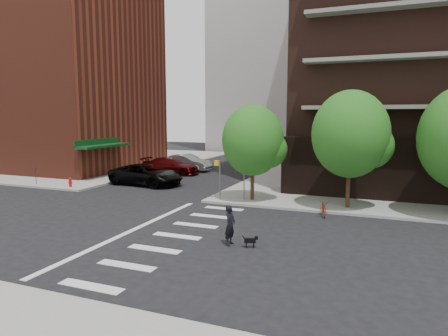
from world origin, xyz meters
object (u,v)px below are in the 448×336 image
object	(u,v)px
fire_hydrant	(70,182)
scooter	(324,208)
dog_walker	(230,225)
parked_car_silver	(187,162)
parked_car_maroon	(171,166)
parked_car_black	(146,175)

from	to	relation	value
fire_hydrant	scooter	world-z (taller)	scooter
dog_walker	parked_car_silver	bearing A→B (deg)	36.55
parked_car_maroon	scooter	bearing A→B (deg)	-129.44
fire_hydrant	parked_car_silver	world-z (taller)	parked_car_silver
parked_car_maroon	parked_car_silver	size ratio (longest dim) A/B	1.07
parked_car_maroon	scooter	distance (m)	19.35
parked_car_maroon	scooter	world-z (taller)	parked_car_maroon
fire_hydrant	scooter	size ratio (longest dim) A/B	0.41
fire_hydrant	parked_car_maroon	xyz separation A→B (m)	(3.43, 9.66, 0.25)
fire_hydrant	parked_car_black	xyz separation A→B (m)	(4.54, 3.63, 0.31)
parked_car_silver	scooter	size ratio (longest dim) A/B	2.92
parked_car_silver	scooter	bearing A→B (deg)	-127.34
parked_car_black	scooter	size ratio (longest dim) A/B	3.49
parked_car_silver	dog_walker	bearing A→B (deg)	-144.62
parked_car_black	dog_walker	distance (m)	16.56
parked_car_maroon	parked_car_silver	xyz separation A→B (m)	(0.35, 2.80, 0.05)
parked_car_maroon	parked_car_silver	bearing A→B (deg)	-12.13
parked_car_black	scooter	bearing A→B (deg)	-102.66
parked_car_black	scooter	xyz separation A→B (m)	(14.84, -4.93, -0.39)
parked_car_black	scooter	world-z (taller)	parked_car_black
parked_car_black	parked_car_maroon	bearing A→B (deg)	16.14
fire_hydrant	parked_car_black	size ratio (longest dim) A/B	0.12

